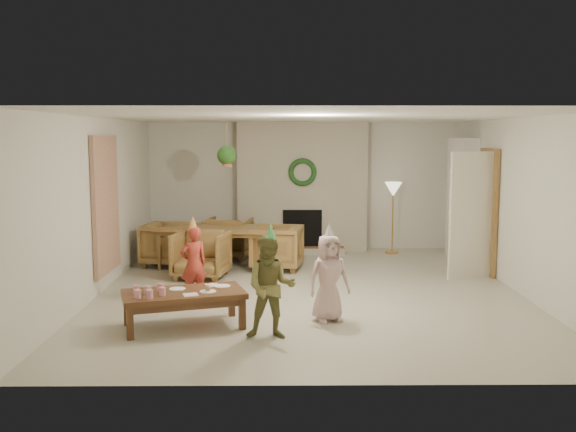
{
  "coord_description": "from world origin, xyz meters",
  "views": [
    {
      "loc": [
        -0.38,
        -8.98,
        2.25
      ],
      "look_at": [
        -0.3,
        0.4,
        1.05
      ],
      "focal_mm": 39.49,
      "sensor_mm": 36.0,
      "label": 1
    }
  ],
  "objects_px": {
    "dining_chair_far": "(229,238)",
    "child_red": "(194,264)",
    "child_pink": "(329,278)",
    "dining_chair_left": "(169,244)",
    "dining_table": "(216,248)",
    "dining_chair_near": "(201,255)",
    "child_plaid": "(271,287)",
    "dining_chair_right": "(277,247)",
    "coffee_table_top": "(184,294)"
  },
  "relations": [
    {
      "from": "dining_chair_near",
      "to": "dining_chair_right",
      "type": "relative_size",
      "value": 1.0
    },
    {
      "from": "dining_table",
      "to": "dining_chair_right",
      "type": "bearing_deg",
      "value": 0.0
    },
    {
      "from": "dining_table",
      "to": "dining_chair_far",
      "type": "distance_m",
      "value": 0.85
    },
    {
      "from": "dining_chair_left",
      "to": "child_pink",
      "type": "relative_size",
      "value": 0.77
    },
    {
      "from": "dining_chair_near",
      "to": "child_pink",
      "type": "relative_size",
      "value": 0.77
    },
    {
      "from": "dining_table",
      "to": "dining_chair_near",
      "type": "bearing_deg",
      "value": -90.0
    },
    {
      "from": "dining_table",
      "to": "dining_chair_left",
      "type": "xyz_separation_m",
      "value": [
        -0.83,
        0.15,
        0.04
      ]
    },
    {
      "from": "dining_table",
      "to": "child_pink",
      "type": "bearing_deg",
      "value": -51.85
    },
    {
      "from": "dining_chair_far",
      "to": "child_pink",
      "type": "distance_m",
      "value": 4.31
    },
    {
      "from": "child_red",
      "to": "child_pink",
      "type": "relative_size",
      "value": 0.97
    },
    {
      "from": "dining_chair_right",
      "to": "child_pink",
      "type": "height_order",
      "value": "child_pink"
    },
    {
      "from": "coffee_table_top",
      "to": "dining_chair_right",
      "type": "bearing_deg",
      "value": 54.84
    },
    {
      "from": "dining_table",
      "to": "coffee_table_top",
      "type": "xyz_separation_m",
      "value": [
        -0.02,
        -3.44,
        0.06
      ]
    },
    {
      "from": "dining_chair_far",
      "to": "coffee_table_top",
      "type": "xyz_separation_m",
      "value": [
        -0.17,
        -4.27,
        0.02
      ]
    },
    {
      "from": "dining_table",
      "to": "child_plaid",
      "type": "bearing_deg",
      "value": -65.25
    },
    {
      "from": "dining_chair_far",
      "to": "child_plaid",
      "type": "xyz_separation_m",
      "value": [
        0.86,
        -4.68,
        0.2
      ]
    },
    {
      "from": "coffee_table_top",
      "to": "child_plaid",
      "type": "relative_size",
      "value": 1.21
    },
    {
      "from": "dining_chair_right",
      "to": "dining_chair_left",
      "type": "bearing_deg",
      "value": -90.0
    },
    {
      "from": "dining_chair_far",
      "to": "child_red",
      "type": "relative_size",
      "value": 0.8
    },
    {
      "from": "dining_table",
      "to": "child_red",
      "type": "xyz_separation_m",
      "value": [
        -0.07,
        -2.26,
        0.18
      ]
    },
    {
      "from": "coffee_table_top",
      "to": "child_pink",
      "type": "xyz_separation_m",
      "value": [
        1.72,
        0.25,
        0.13
      ]
    },
    {
      "from": "child_pink",
      "to": "dining_chair_far",
      "type": "bearing_deg",
      "value": 91.78
    },
    {
      "from": "dining_table",
      "to": "child_plaid",
      "type": "height_order",
      "value": "child_plaid"
    },
    {
      "from": "dining_chair_left",
      "to": "child_plaid",
      "type": "xyz_separation_m",
      "value": [
        1.85,
        -3.99,
        0.2
      ]
    },
    {
      "from": "dining_table",
      "to": "dining_chair_right",
      "type": "distance_m",
      "value": 1.06
    },
    {
      "from": "dining_chair_left",
      "to": "child_plaid",
      "type": "height_order",
      "value": "child_plaid"
    },
    {
      "from": "dining_chair_left",
      "to": "coffee_table_top",
      "type": "bearing_deg",
      "value": -157.2
    },
    {
      "from": "dining_chair_far",
      "to": "child_red",
      "type": "bearing_deg",
      "value": 96.09
    },
    {
      "from": "child_pink",
      "to": "coffee_table_top",
      "type": "bearing_deg",
      "value": 169.02
    },
    {
      "from": "dining_table",
      "to": "dining_chair_near",
      "type": "height_order",
      "value": "dining_chair_near"
    },
    {
      "from": "dining_table",
      "to": "dining_chair_left",
      "type": "relative_size",
      "value": 2.34
    },
    {
      "from": "dining_chair_far",
      "to": "child_pink",
      "type": "xyz_separation_m",
      "value": [
        1.55,
        -4.02,
        0.16
      ]
    },
    {
      "from": "dining_table",
      "to": "child_plaid",
      "type": "relative_size",
      "value": 1.66
    },
    {
      "from": "dining_chair_near",
      "to": "child_plaid",
      "type": "height_order",
      "value": "child_plaid"
    },
    {
      "from": "dining_chair_left",
      "to": "child_red",
      "type": "xyz_separation_m",
      "value": [
        0.77,
        -2.41,
        0.14
      ]
    },
    {
      "from": "dining_table",
      "to": "dining_chair_right",
      "type": "height_order",
      "value": "dining_chair_right"
    },
    {
      "from": "dining_chair_near",
      "to": "child_pink",
      "type": "height_order",
      "value": "child_pink"
    },
    {
      "from": "dining_chair_near",
      "to": "child_plaid",
      "type": "bearing_deg",
      "value": -58.93
    },
    {
      "from": "dining_chair_right",
      "to": "child_pink",
      "type": "distance_m",
      "value": 3.07
    },
    {
      "from": "dining_chair_far",
      "to": "child_plaid",
      "type": "distance_m",
      "value": 4.76
    },
    {
      "from": "child_red",
      "to": "dining_chair_right",
      "type": "bearing_deg",
      "value": -146.5
    },
    {
      "from": "child_plaid",
      "to": "dining_chair_near",
      "type": "bearing_deg",
      "value": 114.27
    },
    {
      "from": "dining_chair_left",
      "to": "dining_chair_far",
      "type": "bearing_deg",
      "value": -45.0
    },
    {
      "from": "dining_chair_right",
      "to": "child_plaid",
      "type": "relative_size",
      "value": 0.71
    },
    {
      "from": "dining_table",
      "to": "dining_chair_near",
      "type": "relative_size",
      "value": 2.34
    },
    {
      "from": "dining_chair_right",
      "to": "dining_chair_near",
      "type": "bearing_deg",
      "value": -51.34
    },
    {
      "from": "dining_table",
      "to": "coffee_table_top",
      "type": "bearing_deg",
      "value": -80.34
    },
    {
      "from": "child_red",
      "to": "child_pink",
      "type": "distance_m",
      "value": 1.99
    },
    {
      "from": "child_plaid",
      "to": "dining_chair_far",
      "type": "bearing_deg",
      "value": 103.68
    },
    {
      "from": "dining_table",
      "to": "dining_chair_far",
      "type": "bearing_deg",
      "value": 90.0
    }
  ]
}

